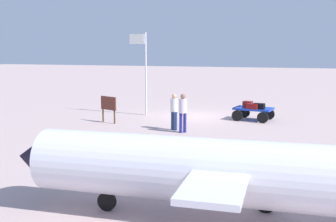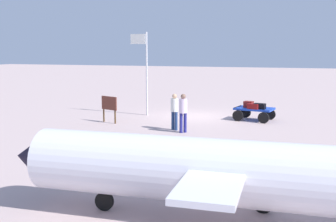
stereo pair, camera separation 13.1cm
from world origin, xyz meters
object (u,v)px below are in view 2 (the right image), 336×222
suitcase_dark (249,104)px  worker_lead (183,110)px  worker_trailing (174,109)px  luggage_cart (254,111)px  flagpole (145,66)px  suitcase_maroon (260,106)px  signboard (109,105)px  suitcase_tan (253,106)px  airplane_near (208,171)px

suitcase_dark → worker_lead: 4.80m
suitcase_dark → worker_trailing: bearing=52.2°
luggage_cart → flagpole: bearing=0.8°
suitcase_maroon → suitcase_dark: (0.61, -0.41, 0.02)m
worker_lead → worker_trailing: worker_lead is taller
flagpole → signboard: 3.48m
suitcase_dark → signboard: bearing=24.1°
worker_trailing → suitcase_tan: bearing=-134.2°
suitcase_maroon → airplane_near: airplane_near is taller
suitcase_dark → worker_trailing: size_ratio=0.32×
airplane_near → flagpole: 14.65m
worker_trailing → suitcase_maroon: bearing=-136.5°
suitcase_maroon → signboard: 7.57m
luggage_cart → airplane_near: (-0.42, 13.15, 0.67)m
worker_trailing → flagpole: (2.82, -3.62, 1.78)m
suitcase_maroon → flagpole: flagpole is taller
suitcase_tan → luggage_cart: bearing=-88.5°
worker_trailing → airplane_near: airplane_near is taller
luggage_cart → worker_lead: size_ratio=1.22×
suitcase_maroon → worker_trailing: bearing=43.5°
luggage_cart → worker_trailing: size_ratio=1.27×
suitcase_maroon → suitcase_tan: bearing=7.4°
flagpole → suitcase_tan: bearing=176.7°
suitcase_maroon → worker_lead: worker_lead is taller
suitcase_dark → flagpole: size_ratio=0.12×
suitcase_maroon → worker_trailing: (3.49, 3.31, 0.17)m
worker_trailing → suitcase_dark: bearing=-127.8°
suitcase_tan → worker_lead: (2.65, 3.73, 0.23)m
worker_lead → worker_trailing: (0.53, -0.45, -0.05)m
flagpole → signboard: flagpole is taller
worker_lead → worker_trailing: bearing=-40.3°
worker_lead → airplane_near: (-3.06, 9.01, 0.12)m
suitcase_maroon → suitcase_tan: size_ratio=0.96×
flagpole → suitcase_dark: bearing=-178.9°
suitcase_maroon → signboard: bearing=19.3°
worker_lead → airplane_near: airplane_near is taller
suitcase_dark → worker_lead: worker_lead is taller
suitcase_maroon → signboard: size_ratio=0.47×
suitcase_maroon → suitcase_tan: suitcase_maroon is taller
worker_lead → airplane_near: size_ratio=0.19×
suitcase_tan → flagpole: 6.32m
flagpole → airplane_near: bearing=116.1°
suitcase_tan → worker_trailing: worker_trailing is taller
suitcase_dark → suitcase_tan: 0.54m
suitcase_tan → suitcase_maroon: bearing=-172.6°
suitcase_tan → airplane_near: airplane_near is taller
suitcase_maroon → signboard: signboard is taller
airplane_near → flagpole: size_ratio=2.01×
suitcase_dark → worker_lead: (2.35, 4.18, 0.21)m
suitcase_maroon → worker_lead: bearing=51.8°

